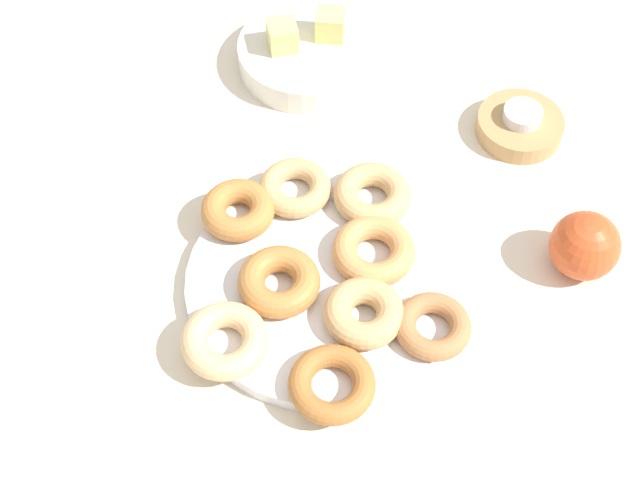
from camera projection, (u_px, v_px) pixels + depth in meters
ground_plane at (324, 288)px, 0.99m from camera, size 2.40×2.40×0.00m
donut_plate at (324, 283)px, 0.98m from camera, size 0.30×0.30×0.02m
donut_0 at (279, 282)px, 0.95m from camera, size 0.10×0.10×0.03m
donut_1 at (225, 341)px, 0.91m from camera, size 0.11×0.11×0.03m
donut_2 at (238, 210)px, 1.01m from camera, size 0.12×0.12×0.03m
donut_3 at (295, 188)px, 1.03m from camera, size 0.11×0.11×0.02m
donut_4 at (332, 384)px, 0.89m from camera, size 0.09×0.09×0.02m
donut_5 at (433, 326)px, 0.93m from camera, size 0.11×0.11×0.02m
donut_6 at (374, 251)px, 0.98m from camera, size 0.11×0.11×0.03m
donut_7 at (372, 195)px, 1.02m from camera, size 0.10×0.10×0.03m
donut_8 at (364, 313)px, 0.93m from camera, size 0.11×0.11×0.03m
candle_holder at (520, 126)px, 1.11m from camera, size 0.11×0.11×0.02m
tealight at (523, 115)px, 1.09m from camera, size 0.05×0.05×0.01m
fruit_bowl at (307, 55)px, 1.18m from camera, size 0.18×0.18×0.04m
melon_chunk_left at (282, 36)px, 1.14m from camera, size 0.04×0.04×0.04m
melon_chunk_right at (330, 24)px, 1.16m from camera, size 0.04×0.04×0.04m
apple at (585, 246)px, 0.97m from camera, size 0.08×0.08×0.08m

